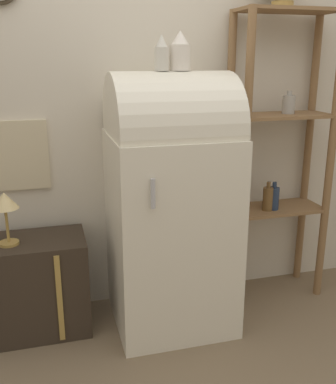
% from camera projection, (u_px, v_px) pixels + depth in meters
% --- Properties ---
extents(ground_plane, '(12.00, 12.00, 0.00)m').
position_uv_depth(ground_plane, '(181.00, 337.00, 2.62)').
color(ground_plane, '#7A664C').
extents(wall_back, '(7.00, 0.09, 2.70)m').
position_uv_depth(wall_back, '(155.00, 95.00, 2.77)').
color(wall_back, beige).
rests_on(wall_back, ground_plane).
extents(refrigerator, '(0.68, 0.69, 1.50)m').
position_uv_depth(refrigerator, '(171.00, 199.00, 2.60)').
color(refrigerator, silver).
rests_on(refrigerator, ground_plane).
extents(suitcase_trunk, '(0.75, 0.39, 0.58)m').
position_uv_depth(suitcase_trunk, '(22.00, 287.00, 2.61)').
color(suitcase_trunk, '#33281E').
rests_on(suitcase_trunk, ground_plane).
extents(shelf_unit, '(0.64, 0.31, 1.85)m').
position_uv_depth(shelf_unit, '(279.00, 146.00, 2.87)').
color(shelf_unit, olive).
rests_on(shelf_unit, ground_plane).
extents(vase_left, '(0.08, 0.08, 0.18)m').
position_uv_depth(vase_left, '(162.00, 54.00, 2.36)').
color(vase_left, beige).
rests_on(vase_left, refrigerator).
extents(vase_center, '(0.11, 0.11, 0.21)m').
position_uv_depth(vase_center, '(180.00, 52.00, 2.40)').
color(vase_center, silver).
rests_on(vase_center, refrigerator).
extents(desk_lamp, '(0.15, 0.15, 0.30)m').
position_uv_depth(desk_lamp, '(5.00, 205.00, 2.42)').
color(desk_lamp, '#AD8942').
rests_on(desk_lamp, suitcase_trunk).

